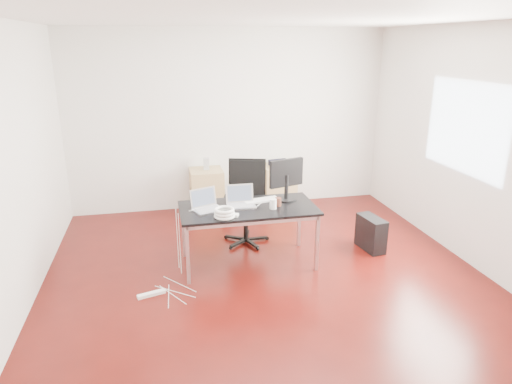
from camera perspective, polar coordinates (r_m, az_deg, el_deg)
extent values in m
plane|color=#3C0906|center=(5.37, 1.26, -10.46)|extent=(5.00, 5.00, 0.00)
plane|color=silver|center=(4.72, 1.51, 20.91)|extent=(5.00, 5.00, 0.00)
plane|color=silver|center=(7.26, -3.30, 8.86)|extent=(5.00, 0.00, 5.00)
plane|color=silver|center=(2.64, 14.36, -8.94)|extent=(5.00, 0.00, 5.00)
plane|color=silver|center=(4.93, -28.19, 2.20)|extent=(0.00, 5.00, 5.00)
plane|color=silver|center=(5.95, 25.58, 5.01)|extent=(0.00, 5.00, 5.00)
plane|color=white|center=(6.06, 24.60, 7.30)|extent=(0.00, 1.50, 1.50)
cube|color=black|center=(5.38, -1.00, -2.04)|extent=(1.60, 0.80, 0.03)
cube|color=silver|center=(5.12, -8.54, -7.80)|extent=(0.04, 0.04, 0.70)
cube|color=silver|center=(5.76, -9.04, -4.79)|extent=(0.04, 0.04, 0.70)
cube|color=silver|center=(5.40, 7.64, -6.33)|extent=(0.04, 0.04, 0.70)
cube|color=silver|center=(6.01, 5.41, -3.64)|extent=(0.04, 0.04, 0.70)
cylinder|color=black|center=(6.12, -1.29, -4.28)|extent=(0.06, 0.06, 0.47)
cube|color=black|center=(6.03, -1.30, -1.96)|extent=(0.59, 0.58, 0.06)
cube|color=black|center=(6.14, -1.14, 1.43)|extent=(0.47, 0.22, 0.55)
cube|color=#A28451|center=(7.20, -6.17, 0.08)|extent=(0.50, 0.50, 0.70)
cube|color=#A28451|center=(7.40, 2.81, 0.67)|extent=(0.50, 0.50, 0.70)
cube|color=black|center=(6.12, 14.17, -5.03)|extent=(0.26, 0.47, 0.44)
cylinder|color=black|center=(7.11, -3.37, -1.87)|extent=(0.24, 0.24, 0.28)
cube|color=white|center=(5.12, -12.95, -12.32)|extent=(0.30, 0.14, 0.04)
cube|color=silver|center=(5.29, -5.96, -2.23)|extent=(0.39, 0.34, 0.01)
cube|color=silver|center=(5.35, -6.60, -0.69)|extent=(0.32, 0.17, 0.22)
cube|color=#475166|center=(5.34, -6.59, -0.71)|extent=(0.28, 0.15, 0.18)
cube|color=silver|center=(5.39, -1.84, -1.74)|extent=(0.34, 0.24, 0.01)
cube|color=silver|center=(5.46, -2.04, -0.18)|extent=(0.33, 0.05, 0.22)
cube|color=#475166|center=(5.46, -2.03, -0.20)|extent=(0.29, 0.04, 0.18)
cylinder|color=black|center=(5.63, 3.78, -0.86)|extent=(0.26, 0.26, 0.02)
cylinder|color=black|center=(5.58, 3.82, 0.69)|extent=(0.05, 0.05, 0.30)
cube|color=black|center=(5.55, 3.81, 2.41)|extent=(0.45, 0.18, 0.34)
cube|color=#475166|center=(5.57, 3.73, 2.49)|extent=(0.38, 0.12, 0.29)
cube|color=white|center=(5.57, 0.65, -1.03)|extent=(0.46, 0.22, 0.02)
cylinder|color=white|center=(5.30, 2.15, -1.50)|extent=(0.10, 0.10, 0.12)
cylinder|color=#4F271B|center=(5.40, 2.78, -1.25)|extent=(0.10, 0.10, 0.10)
torus|color=white|center=(5.07, -3.96, -3.00)|extent=(0.24, 0.24, 0.04)
torus|color=white|center=(5.05, -3.97, -2.62)|extent=(0.23, 0.23, 0.04)
torus|color=white|center=(5.04, -3.97, -2.23)|extent=(0.22, 0.22, 0.04)
cube|color=white|center=(5.09, -2.62, -2.90)|extent=(0.09, 0.09, 0.03)
cube|color=#9E9E9E|center=(7.10, -6.23, 3.52)|extent=(0.10, 0.09, 0.18)
cube|color=black|center=(7.28, 2.98, 3.61)|extent=(0.33, 0.29, 0.09)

